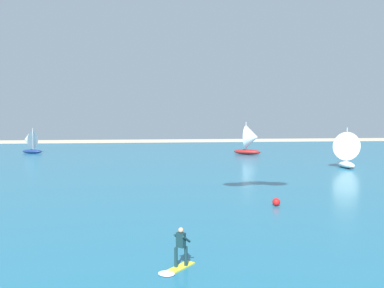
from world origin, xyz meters
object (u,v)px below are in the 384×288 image
(kitesurfer, at_px, (178,254))
(marker_buoy, at_px, (276,202))
(sailboat_trailing, at_px, (29,142))
(sailboat_near_shore, at_px, (251,140))
(sailboat_mid_left, at_px, (344,149))

(kitesurfer, relative_size, marker_buoy, 3.34)
(kitesurfer, bearing_deg, sailboat_trailing, 110.55)
(marker_buoy, bearing_deg, sailboat_trailing, 122.75)
(kitesurfer, relative_size, sailboat_trailing, 0.43)
(kitesurfer, bearing_deg, sailboat_near_shore, 72.13)
(sailboat_trailing, xyz_separation_m, sailboat_near_shore, (36.41, -6.33, 0.48))
(sailboat_near_shore, relative_size, sailboat_mid_left, 1.09)
(kitesurfer, height_order, marker_buoy, kitesurfer)
(sailboat_trailing, relative_size, marker_buoy, 7.78)
(sailboat_trailing, relative_size, sailboat_near_shore, 0.80)
(kitesurfer, xyz_separation_m, marker_buoy, (7.71, 11.02, -0.33))
(kitesurfer, relative_size, sailboat_mid_left, 0.38)
(kitesurfer, distance_m, sailboat_trailing, 58.91)
(sailboat_mid_left, bearing_deg, kitesurfer, -126.04)
(sailboat_trailing, xyz_separation_m, marker_buoy, (28.39, -44.13, -1.68))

